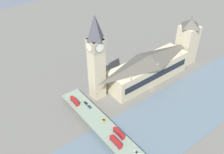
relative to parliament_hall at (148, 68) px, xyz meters
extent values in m
plane|color=#605E56|center=(-15.35, 8.00, -14.76)|extent=(600.00, 600.00, 0.00)
cube|color=slate|center=(-51.78, 8.00, -14.61)|extent=(60.84, 360.00, 0.30)
cube|color=#C1B28E|center=(0.06, 0.00, -3.53)|extent=(24.82, 89.63, 22.45)
cube|color=black|center=(-12.50, 0.00, -2.41)|extent=(0.40, 82.46, 6.74)
pyramid|color=#514C42|center=(0.06, 0.00, 11.33)|extent=(24.32, 87.84, 7.27)
cone|color=tan|center=(-11.35, -34.06, 10.20)|extent=(2.20, 2.20, 5.00)
cone|color=tan|center=(-11.35, 0.00, 10.20)|extent=(2.20, 2.20, 5.00)
cone|color=tan|center=(-11.35, 34.06, 10.20)|extent=(2.20, 2.20, 5.00)
cube|color=#C1B28E|center=(11.29, 54.70, 15.47)|extent=(11.77, 11.77, 60.46)
cube|color=tan|center=(11.29, 54.70, 40.41)|extent=(12.48, 12.48, 10.60)
cylinder|color=black|center=(5.23, 54.70, 40.41)|extent=(0.50, 8.54, 8.54)
cylinder|color=silver|center=(5.10, 54.70, 40.41)|extent=(0.62, 7.90, 7.90)
cylinder|color=black|center=(17.35, 54.70, 40.41)|extent=(0.50, 8.54, 8.54)
cylinder|color=silver|center=(17.47, 54.70, 40.41)|extent=(0.62, 7.90, 7.90)
cylinder|color=black|center=(11.29, 48.64, 40.41)|extent=(8.54, 0.50, 8.54)
cylinder|color=silver|center=(11.29, 48.52, 40.41)|extent=(7.90, 0.62, 7.90)
cylinder|color=black|center=(11.29, 60.76, 40.41)|extent=(8.54, 0.50, 8.54)
cylinder|color=silver|center=(11.29, 60.89, 40.41)|extent=(7.90, 0.62, 7.90)
pyramid|color=#424247|center=(11.29, 54.70, 56.41)|extent=(12.01, 12.01, 21.41)
cube|color=#C1B28E|center=(0.06, -57.80, 6.75)|extent=(17.96, 17.96, 43.02)
pyramid|color=#514C42|center=(0.06, -57.80, 32.30)|extent=(17.96, 17.96, 8.08)
cylinder|color=#333338|center=(0.06, -57.80, 38.34)|extent=(0.30, 0.30, 4.00)
cube|color=#5D6A59|center=(-51.78, 76.94, -12.22)|extent=(3.00, 14.19, 5.08)
cube|color=#5D6A59|center=(2.01, 76.94, -12.22)|extent=(3.00, 14.19, 5.08)
cube|color=gray|center=(-51.78, 76.94, -9.08)|extent=(153.69, 16.70, 1.20)
cube|color=red|center=(9.06, 81.11, -7.07)|extent=(10.79, 2.58, 2.01)
cube|color=black|center=(9.06, 81.11, -6.66)|extent=(9.71, 2.64, 0.88)
cube|color=red|center=(9.06, 81.11, -4.88)|extent=(10.57, 2.58, 2.36)
cube|color=black|center=(9.06, 81.11, -4.77)|extent=(9.71, 2.64, 1.13)
cube|color=#A01515|center=(9.06, 81.11, -3.63)|extent=(10.46, 2.45, 0.16)
cylinder|color=black|center=(13.64, 79.93, -7.97)|extent=(1.01, 0.28, 1.01)
cylinder|color=black|center=(13.64, 82.29, -7.97)|extent=(1.01, 0.28, 1.01)
cylinder|color=black|center=(4.58, 79.93, -7.97)|extent=(1.01, 0.28, 1.01)
cylinder|color=black|center=(4.58, 82.29, -7.97)|extent=(1.01, 0.28, 1.01)
cube|color=red|center=(-48.03, 80.12, -7.08)|extent=(11.99, 2.50, 1.97)
cube|color=black|center=(-48.03, 80.12, -6.69)|extent=(10.79, 2.56, 0.87)
cube|color=red|center=(-48.03, 80.12, -4.94)|extent=(11.75, 2.50, 2.31)
cube|color=black|center=(-48.03, 80.12, -4.83)|extent=(10.79, 2.56, 1.11)
cube|color=#A01515|center=(-48.03, 80.12, -3.71)|extent=(11.63, 2.38, 0.16)
cylinder|color=black|center=(-42.85, 78.98, -7.97)|extent=(1.02, 0.28, 1.02)
cylinder|color=black|center=(-42.85, 81.26, -7.97)|extent=(1.02, 0.28, 1.02)
cylinder|color=black|center=(-53.11, 78.98, -7.97)|extent=(1.02, 0.28, 1.02)
cylinder|color=black|center=(-53.11, 81.26, -7.97)|extent=(1.02, 0.28, 1.02)
cube|color=red|center=(-43.02, 73.19, -7.12)|extent=(11.51, 2.47, 1.90)
cube|color=black|center=(-43.02, 73.19, -6.74)|extent=(10.35, 2.53, 0.84)
cube|color=red|center=(-43.02, 73.19, -5.05)|extent=(11.28, 2.47, 2.23)
cube|color=black|center=(-43.02, 73.19, -4.94)|extent=(10.35, 2.53, 1.07)
cube|color=#A01515|center=(-43.02, 73.19, -3.86)|extent=(11.16, 2.34, 0.16)
cylinder|color=black|center=(-38.07, 72.06, -7.97)|extent=(1.01, 0.28, 1.01)
cylinder|color=black|center=(-38.07, 74.31, -7.97)|extent=(1.01, 0.28, 1.01)
cylinder|color=black|center=(-47.86, 72.06, -7.97)|extent=(1.01, 0.28, 1.01)
cylinder|color=black|center=(-47.86, 74.31, -7.97)|extent=(1.01, 0.28, 1.01)
cube|color=gold|center=(-23.78, 73.39, -7.90)|extent=(4.24, 1.85, 0.68)
cube|color=black|center=(-23.90, 73.39, -7.32)|extent=(2.20, 1.66, 0.48)
cylinder|color=black|center=(-22.11, 72.55, -8.15)|extent=(0.65, 0.22, 0.65)
cylinder|color=black|center=(-22.11, 74.22, -8.15)|extent=(0.65, 0.22, 0.65)
cylinder|color=black|center=(-25.44, 72.55, -8.15)|extent=(0.65, 0.22, 0.65)
cylinder|color=black|center=(-25.44, 74.22, -8.15)|extent=(0.65, 0.22, 0.65)
cube|color=navy|center=(-3.36, 73.77, -7.92)|extent=(4.47, 1.76, 0.61)
cube|color=black|center=(-3.50, 73.77, -7.39)|extent=(2.32, 1.58, 0.46)
cylinder|color=black|center=(-1.61, 72.98, -8.13)|extent=(0.69, 0.22, 0.69)
cylinder|color=black|center=(-1.61, 74.56, -8.13)|extent=(0.69, 0.22, 0.69)
cylinder|color=black|center=(-5.11, 72.98, -8.13)|extent=(0.69, 0.22, 0.69)
cylinder|color=black|center=(-5.11, 74.56, -8.13)|extent=(0.69, 0.22, 0.69)
cube|color=black|center=(2.65, 73.71, -7.90)|extent=(4.20, 1.73, 0.66)
cube|color=black|center=(2.52, 73.71, -7.33)|extent=(2.19, 1.56, 0.48)
cylinder|color=black|center=(4.27, 72.94, -8.13)|extent=(0.69, 0.22, 0.69)
cylinder|color=black|center=(4.27, 74.49, -8.13)|extent=(0.69, 0.22, 0.69)
cylinder|color=black|center=(1.03, 72.94, -8.13)|extent=(0.69, 0.22, 0.69)
cylinder|color=black|center=(1.03, 74.49, -8.13)|extent=(0.69, 0.22, 0.69)
cube|color=silver|center=(-63.47, 73.60, -7.89)|extent=(3.95, 1.76, 0.66)
cube|color=black|center=(-63.59, 73.60, -7.32)|extent=(2.06, 1.58, 0.48)
cylinder|color=black|center=(-61.98, 72.81, -8.13)|extent=(0.70, 0.22, 0.70)
cylinder|color=black|center=(-61.98, 74.39, -8.13)|extent=(0.70, 0.22, 0.70)
cylinder|color=black|center=(-64.95, 72.81, -8.13)|extent=(0.70, 0.22, 0.70)
camera|label=1|loc=(-139.71, 154.75, 142.67)|focal=40.00mm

